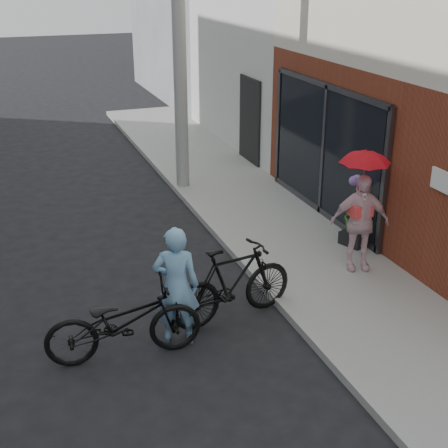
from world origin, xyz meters
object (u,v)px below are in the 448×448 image
officer (176,286)px  planter (355,238)px  bike_left (123,322)px  bike_right (233,283)px  utility_pole (179,25)px  kimono_woman (359,222)px

officer → planter: 4.09m
bike_left → bike_right: size_ratio=1.05×
bike_left → bike_right: bearing=-72.0°
utility_pole → bike_right: 6.23m
planter → kimono_woman: bearing=-120.8°
utility_pole → bike_right: size_ratio=3.76×
bike_left → bike_right: 1.66m
bike_left → utility_pole: bearing=-19.2°
utility_pole → bike_right: utility_pole is taller
officer → planter: (3.70, 1.65, -0.58)m
utility_pole → bike_left: utility_pole is taller
bike_left → kimono_woman: 4.09m
utility_pole → bike_left: bearing=-113.5°
bike_right → officer: bearing=97.3°
bike_left → planter: (4.43, 1.78, -0.28)m
bike_left → kimono_woman: (3.95, 0.98, 0.39)m
utility_pole → kimono_woman: (1.42, -4.84, -2.60)m
kimono_woman → officer: bearing=-147.6°
planter → utility_pole: bearing=115.2°
officer → bike_right: 0.95m
planter → bike_right: bearing=-153.8°
kimono_woman → bike_left: bearing=-148.4°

